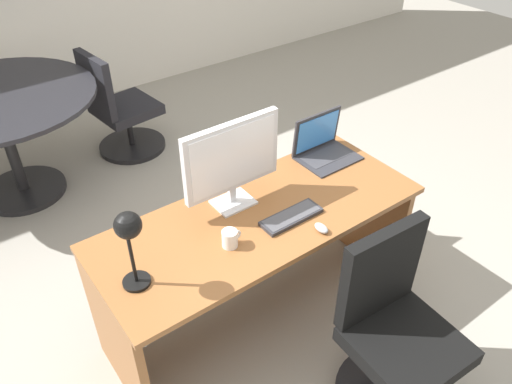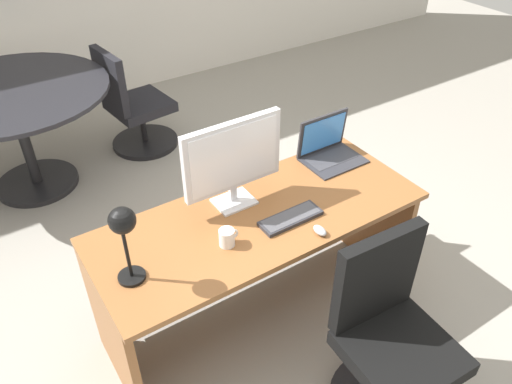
% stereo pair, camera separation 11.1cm
% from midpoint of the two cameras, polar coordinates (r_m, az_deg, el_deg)
% --- Properties ---
extents(ground, '(12.00, 12.00, 0.00)m').
position_cam_midpoint_polar(ground, '(4.02, -10.72, 0.84)').
color(ground, gray).
extents(desk, '(1.69, 0.68, 0.73)m').
position_cam_midpoint_polar(desk, '(2.69, 0.98, -5.69)').
color(desk, brown).
rests_on(desk, ground).
extents(monitor, '(0.53, 0.16, 0.46)m').
position_cam_midpoint_polar(monitor, '(2.43, -1.32, 3.78)').
color(monitor, silver).
rests_on(monitor, desk).
extents(laptop, '(0.33, 0.26, 0.25)m').
position_cam_midpoint_polar(laptop, '(2.94, 9.10, 5.24)').
color(laptop, '#2D2D33').
rests_on(laptop, desk).
extents(keyboard, '(0.32, 0.11, 0.02)m').
position_cam_midpoint_polar(keyboard, '(2.48, 5.22, -2.97)').
color(keyboard, '#2D2D33').
rests_on(keyboard, desk).
extents(mouse, '(0.05, 0.08, 0.04)m').
position_cam_midpoint_polar(mouse, '(2.42, 8.53, -4.34)').
color(mouse, '#B7BABF').
rests_on(mouse, desk).
extents(desk_lamp, '(0.12, 0.14, 0.40)m').
position_cam_midpoint_polar(desk_lamp, '(2.04, -13.18, -4.23)').
color(desk_lamp, black).
rests_on(desk_lamp, desk).
extents(coffee_mug, '(0.10, 0.07, 0.09)m').
position_cam_midpoint_polar(coffee_mug, '(2.32, -1.89, -5.16)').
color(coffee_mug, white).
rests_on(coffee_mug, desk).
extents(office_chair, '(0.56, 0.56, 0.94)m').
position_cam_midpoint_polar(office_chair, '(2.49, 16.08, -16.55)').
color(office_chair, black).
rests_on(office_chair, ground).
extents(meeting_table, '(1.35, 1.35, 0.80)m').
position_cam_midpoint_polar(meeting_table, '(3.97, -24.68, 7.92)').
color(meeting_table, black).
rests_on(meeting_table, ground).
extents(meeting_chair_near, '(0.56, 0.56, 0.88)m').
position_cam_midpoint_polar(meeting_chair_near, '(4.35, -12.90, 8.94)').
color(meeting_chair_near, black).
rests_on(meeting_chair_near, ground).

